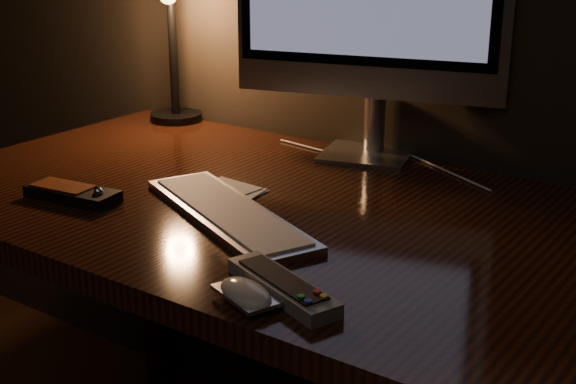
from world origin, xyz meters
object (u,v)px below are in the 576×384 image
Objects in this scene: media_remote at (72,193)px; desk_lamp at (169,3)px; keyboard at (228,213)px; desk at (357,275)px; tv_remote at (282,286)px; mouse at (246,296)px.

desk_lamp is (-0.21, 0.49, 0.27)m from media_remote.
keyboard is 0.68m from desk_lamp.
tv_remote is at bearing -76.12° from desk.
keyboard is 0.31m from mouse.
desk is at bearing -38.20° from desk_lamp.
desk is 0.26m from keyboard.
mouse is (0.21, -0.22, 0.00)m from keyboard.
mouse is 0.05m from tv_remote.
desk is at bearing 24.01° from media_remote.
mouse is 0.47× the size of tv_remote.
media_remote reaches higher than mouse.
tv_remote is at bearing -12.16° from keyboard.
tv_remote is (0.02, 0.05, 0.00)m from mouse.
desk is 0.42m from mouse.
mouse is 0.97m from desk_lamp.
desk_lamp is at bearing 159.04° from mouse.
keyboard is 2.07× the size of tv_remote.
media_remote is at bearing -168.97° from tv_remote.
mouse reaches higher than keyboard.
media_remote is (-0.42, -0.26, 0.14)m from desk.
desk_lamp reaches higher than tv_remote.
desk_lamp is at bearing 106.07° from media_remote.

